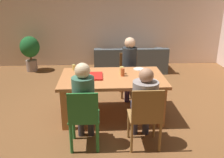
% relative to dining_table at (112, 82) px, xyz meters
% --- Properties ---
extents(ground_plane, '(20.00, 20.00, 0.00)m').
position_rel_dining_table_xyz_m(ground_plane, '(0.00, 0.00, -0.64)').
color(ground_plane, brown).
extents(back_wall, '(7.05, 0.12, 2.88)m').
position_rel_dining_table_xyz_m(back_wall, '(0.00, 3.35, 0.80)').
color(back_wall, beige).
rests_on(back_wall, ground).
extents(dining_table, '(1.80, 1.10, 0.75)m').
position_rel_dining_table_xyz_m(dining_table, '(0.00, 0.00, 0.00)').
color(dining_table, '#BB723F').
rests_on(dining_table, ground).
extents(chair_0, '(0.43, 0.42, 0.91)m').
position_rel_dining_table_xyz_m(chair_0, '(-0.45, -0.99, -0.15)').
color(chair_0, '#2A7535').
rests_on(chair_0, ground).
extents(person_0, '(0.31, 0.47, 1.26)m').
position_rel_dining_table_xyz_m(person_0, '(-0.45, -0.87, 0.10)').
color(person_0, '#3B353A').
rests_on(person_0, ground).
extents(chair_1, '(0.39, 0.44, 0.89)m').
position_rel_dining_table_xyz_m(chair_1, '(0.41, 0.97, -0.17)').
color(chair_1, brown).
rests_on(chair_1, ground).
extents(person_1, '(0.30, 0.53, 1.27)m').
position_rel_dining_table_xyz_m(person_1, '(0.41, 0.82, 0.10)').
color(person_1, '#3B2B4A').
rests_on(person_1, ground).
extents(chair_2, '(0.45, 0.43, 0.94)m').
position_rel_dining_table_xyz_m(chair_2, '(0.41, -1.03, -0.11)').
color(chair_2, olive).
rests_on(chair_2, ground).
extents(person_2, '(0.36, 0.52, 1.18)m').
position_rel_dining_table_xyz_m(person_2, '(0.41, -0.89, 0.06)').
color(person_2, '#332F3D').
rests_on(person_2, ground).
extents(pizza_box_0, '(0.40, 0.40, 0.03)m').
position_rel_dining_table_xyz_m(pizza_box_0, '(-0.37, -0.00, 0.11)').
color(pizza_box_0, red).
rests_on(pizza_box_0, dining_table).
extents(plate_0, '(0.20, 0.20, 0.01)m').
position_rel_dining_table_xyz_m(plate_0, '(0.50, -0.20, 0.11)').
color(plate_0, white).
rests_on(plate_0, dining_table).
extents(plate_1, '(0.21, 0.21, 0.01)m').
position_rel_dining_table_xyz_m(plate_1, '(0.53, 0.38, 0.11)').
color(plate_1, white).
rests_on(plate_1, dining_table).
extents(drinking_glass_0, '(0.06, 0.06, 0.10)m').
position_rel_dining_table_xyz_m(drinking_glass_0, '(-0.70, 0.41, 0.15)').
color(drinking_glass_0, '#E3CC63').
rests_on(drinking_glass_0, dining_table).
extents(drinking_glass_1, '(0.07, 0.07, 0.13)m').
position_rel_dining_table_xyz_m(drinking_glass_1, '(0.17, 0.15, 0.17)').
color(drinking_glass_1, '#DCC563').
rests_on(drinking_glass_1, dining_table).
extents(drinking_glass_2, '(0.07, 0.07, 0.13)m').
position_rel_dining_table_xyz_m(drinking_glass_2, '(0.18, 0.02, 0.17)').
color(drinking_glass_2, '#B65127').
rests_on(drinking_glass_2, dining_table).
extents(drinking_glass_3, '(0.07, 0.07, 0.12)m').
position_rel_dining_table_xyz_m(drinking_glass_3, '(-0.59, -0.27, 0.16)').
color(drinking_glass_3, silver).
rests_on(drinking_glass_3, dining_table).
extents(couch, '(1.98, 0.85, 0.70)m').
position_rel_dining_table_xyz_m(couch, '(0.63, 2.59, -0.39)').
color(couch, '#454D51').
rests_on(couch, ground).
extents(potted_plant, '(0.53, 0.53, 0.98)m').
position_rel_dining_table_xyz_m(potted_plant, '(-2.13, 2.76, -0.04)').
color(potted_plant, gray).
rests_on(potted_plant, ground).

